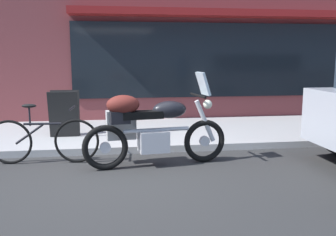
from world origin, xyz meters
name	(u,v)px	position (x,y,z in m)	size (l,w,h in m)	color
ground_plane	(114,175)	(0.00, 0.00, 0.00)	(80.00, 80.00, 0.00)	#2E2E2E
touring_motorcycle	(148,126)	(0.52, 0.40, 0.61)	(2.21, 0.66, 1.41)	black
parked_bicycle	(43,140)	(-1.08, 0.76, 0.38)	(1.71, 0.48, 0.94)	black
sandwich_board_sign	(64,114)	(-0.93, 2.16, 0.56)	(0.55, 0.40, 0.88)	black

